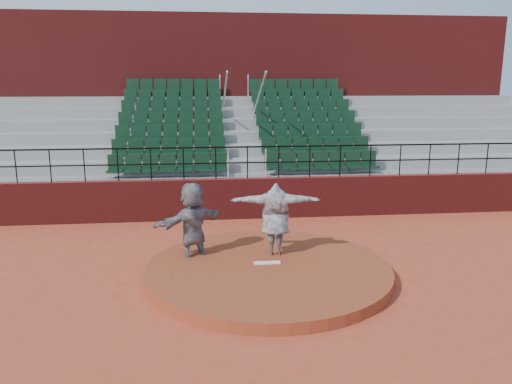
% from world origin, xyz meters
% --- Properties ---
extents(ground, '(90.00, 90.00, 0.00)m').
position_xyz_m(ground, '(0.00, 0.00, 0.00)').
color(ground, '#B04227').
rests_on(ground, ground).
extents(pitchers_mound, '(5.50, 5.50, 0.25)m').
position_xyz_m(pitchers_mound, '(0.00, 0.00, 0.12)').
color(pitchers_mound, brown).
rests_on(pitchers_mound, ground).
extents(pitching_rubber, '(0.60, 0.15, 0.03)m').
position_xyz_m(pitching_rubber, '(0.00, 0.15, 0.27)').
color(pitching_rubber, white).
rests_on(pitching_rubber, pitchers_mound).
extents(boundary_wall, '(24.00, 0.30, 1.30)m').
position_xyz_m(boundary_wall, '(0.00, 5.00, 0.65)').
color(boundary_wall, maroon).
rests_on(boundary_wall, ground).
extents(wall_railing, '(24.04, 0.05, 1.03)m').
position_xyz_m(wall_railing, '(0.00, 5.00, 2.03)').
color(wall_railing, black).
rests_on(wall_railing, boundary_wall).
extents(seating_deck, '(24.00, 5.97, 4.63)m').
position_xyz_m(seating_deck, '(0.00, 8.64, 1.45)').
color(seating_deck, gray).
rests_on(seating_deck, ground).
extents(press_box_facade, '(24.00, 3.00, 7.10)m').
position_xyz_m(press_box_facade, '(0.00, 12.60, 3.55)').
color(press_box_facade, maroon).
rests_on(press_box_facade, ground).
extents(pitcher, '(2.18, 0.80, 1.74)m').
position_xyz_m(pitcher, '(0.28, 0.79, 1.12)').
color(pitcher, black).
rests_on(pitcher, pitchers_mound).
extents(fielder, '(1.87, 1.55, 2.01)m').
position_xyz_m(fielder, '(-1.68, 0.93, 1.01)').
color(fielder, black).
rests_on(fielder, ground).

